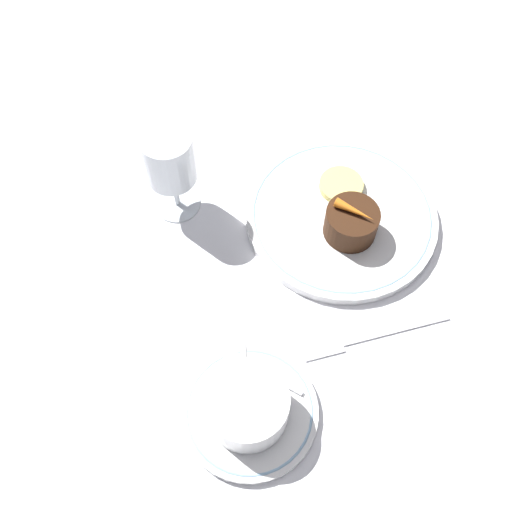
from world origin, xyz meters
TOP-DOWN VIEW (x-y plane):
  - ground_plane at (0.00, 0.00)m, footprint 3.00×3.00m
  - dinner_plate at (-0.00, -0.04)m, footprint 0.26×0.26m
  - saucer at (-0.25, 0.10)m, footprint 0.16×0.16m
  - coffee_cup at (-0.25, 0.11)m, footprint 0.12×0.09m
  - spoon at (-0.20, 0.10)m, footprint 0.07×0.09m
  - wine_glass at (0.04, 0.18)m, footprint 0.06×0.06m
  - fork at (-0.17, -0.04)m, footprint 0.05×0.19m
  - dessert_cake at (-0.03, -0.04)m, footprint 0.07×0.07m
  - carrot_garnish at (-0.03, -0.04)m, footprint 0.04×0.05m
  - pineapple_slice at (0.04, -0.04)m, footprint 0.06×0.06m

SIDE VIEW (x-z plane):
  - ground_plane at x=0.00m, z-range 0.00..0.00m
  - fork at x=-0.17m, z-range 0.00..0.01m
  - saucer at x=-0.25m, z-range 0.00..0.01m
  - dinner_plate at x=0.00m, z-range 0.00..0.02m
  - spoon at x=-0.20m, z-range 0.01..0.01m
  - pineapple_slice at x=0.04m, z-range 0.01..0.02m
  - dessert_cake at x=-0.03m, z-range 0.01..0.06m
  - coffee_cup at x=-0.25m, z-range 0.01..0.06m
  - carrot_garnish at x=-0.03m, z-range 0.06..0.07m
  - wine_glass at x=0.04m, z-range 0.02..0.16m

